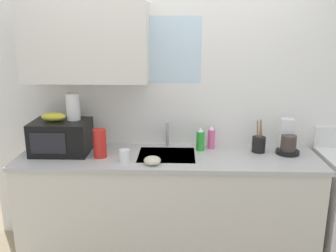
{
  "coord_description": "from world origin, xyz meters",
  "views": [
    {
      "loc": [
        0.09,
        -2.79,
        1.91
      ],
      "look_at": [
        0.0,
        0.0,
        1.15
      ],
      "focal_mm": 38.97,
      "sensor_mm": 36.0,
      "label": 1
    }
  ],
  "objects_px": {
    "microwave": "(61,137)",
    "coffee_maker": "(287,141)",
    "dish_soap_bottle_pink": "(211,138)",
    "small_bowl": "(152,160)",
    "cereal_canister": "(100,143)",
    "paper_towel_roll": "(73,107)",
    "mug_white": "(125,156)",
    "dish_soap_bottle_green": "(200,140)",
    "utensil_crock": "(259,144)",
    "banana_bunch": "(54,117)"
  },
  "relations": [
    {
      "from": "utensil_crock",
      "to": "banana_bunch",
      "type": "bearing_deg",
      "value": -177.63
    },
    {
      "from": "dish_soap_bottle_pink",
      "to": "cereal_canister",
      "type": "distance_m",
      "value": 0.94
    },
    {
      "from": "dish_soap_bottle_green",
      "to": "small_bowl",
      "type": "xyz_separation_m",
      "value": [
        -0.38,
        -0.35,
        -0.06
      ]
    },
    {
      "from": "paper_towel_roll",
      "to": "dish_soap_bottle_green",
      "type": "distance_m",
      "value": 1.09
    },
    {
      "from": "microwave",
      "to": "mug_white",
      "type": "relative_size",
      "value": 4.84
    },
    {
      "from": "dish_soap_bottle_pink",
      "to": "utensil_crock",
      "type": "xyz_separation_m",
      "value": [
        0.39,
        -0.08,
        -0.02
      ]
    },
    {
      "from": "microwave",
      "to": "coffee_maker",
      "type": "xyz_separation_m",
      "value": [
        1.86,
        0.06,
        -0.03
      ]
    },
    {
      "from": "paper_towel_roll",
      "to": "cereal_canister",
      "type": "bearing_deg",
      "value": -32.01
    },
    {
      "from": "dish_soap_bottle_green",
      "to": "mug_white",
      "type": "xyz_separation_m",
      "value": [
        -0.6,
        -0.29,
        -0.05
      ]
    },
    {
      "from": "coffee_maker",
      "to": "dish_soap_bottle_pink",
      "type": "xyz_separation_m",
      "value": [
        -0.62,
        0.09,
        -0.01
      ]
    },
    {
      "from": "utensil_crock",
      "to": "dish_soap_bottle_green",
      "type": "bearing_deg",
      "value": 176.63
    },
    {
      "from": "paper_towel_roll",
      "to": "cereal_canister",
      "type": "height_order",
      "value": "paper_towel_roll"
    },
    {
      "from": "dish_soap_bottle_green",
      "to": "utensil_crock",
      "type": "relative_size",
      "value": 0.73
    },
    {
      "from": "cereal_canister",
      "to": "small_bowl",
      "type": "xyz_separation_m",
      "value": [
        0.43,
        -0.15,
        -0.08
      ]
    },
    {
      "from": "cereal_canister",
      "to": "mug_white",
      "type": "relative_size",
      "value": 2.42
    },
    {
      "from": "dish_soap_bottle_green",
      "to": "microwave",
      "type": "bearing_deg",
      "value": -175.04
    },
    {
      "from": "dish_soap_bottle_pink",
      "to": "small_bowl",
      "type": "relative_size",
      "value": 1.55
    },
    {
      "from": "cereal_canister",
      "to": "utensil_crock",
      "type": "xyz_separation_m",
      "value": [
        1.29,
        0.17,
        -0.04
      ]
    },
    {
      "from": "microwave",
      "to": "small_bowl",
      "type": "height_order",
      "value": "microwave"
    },
    {
      "from": "banana_bunch",
      "to": "cereal_canister",
      "type": "height_order",
      "value": "banana_bunch"
    },
    {
      "from": "paper_towel_roll",
      "to": "dish_soap_bottle_pink",
      "type": "relative_size",
      "value": 1.09
    },
    {
      "from": "mug_white",
      "to": "coffee_maker",
      "type": "bearing_deg",
      "value": 10.7
    },
    {
      "from": "dish_soap_bottle_pink",
      "to": "small_bowl",
      "type": "distance_m",
      "value": 0.63
    },
    {
      "from": "dish_soap_bottle_pink",
      "to": "cereal_canister",
      "type": "height_order",
      "value": "cereal_canister"
    },
    {
      "from": "banana_bunch",
      "to": "dish_soap_bottle_pink",
      "type": "bearing_deg",
      "value": 6.62
    },
    {
      "from": "dish_soap_bottle_green",
      "to": "mug_white",
      "type": "bearing_deg",
      "value": -154.33
    },
    {
      "from": "microwave",
      "to": "cereal_canister",
      "type": "height_order",
      "value": "microwave"
    },
    {
      "from": "banana_bunch",
      "to": "dish_soap_bottle_green",
      "type": "xyz_separation_m",
      "value": [
        1.2,
        0.1,
        -0.21
      ]
    },
    {
      "from": "banana_bunch",
      "to": "dish_soap_bottle_green",
      "type": "bearing_deg",
      "value": 4.69
    },
    {
      "from": "mug_white",
      "to": "dish_soap_bottle_green",
      "type": "bearing_deg",
      "value": 25.67
    },
    {
      "from": "microwave",
      "to": "dish_soap_bottle_green",
      "type": "height_order",
      "value": "microwave"
    },
    {
      "from": "mug_white",
      "to": "dish_soap_bottle_pink",
      "type": "bearing_deg",
      "value": 26.05
    },
    {
      "from": "paper_towel_roll",
      "to": "dish_soap_bottle_green",
      "type": "xyz_separation_m",
      "value": [
        1.05,
        0.05,
        -0.29
      ]
    },
    {
      "from": "coffee_maker",
      "to": "utensil_crock",
      "type": "bearing_deg",
      "value": 177.14
    },
    {
      "from": "dish_soap_bottle_green",
      "to": "mug_white",
      "type": "height_order",
      "value": "dish_soap_bottle_green"
    },
    {
      "from": "microwave",
      "to": "cereal_canister",
      "type": "distance_m",
      "value": 0.35
    },
    {
      "from": "paper_towel_roll",
      "to": "utensil_crock",
      "type": "height_order",
      "value": "paper_towel_roll"
    },
    {
      "from": "banana_bunch",
      "to": "small_bowl",
      "type": "bearing_deg",
      "value": -16.97
    },
    {
      "from": "microwave",
      "to": "banana_bunch",
      "type": "xyz_separation_m",
      "value": [
        -0.05,
        0.0,
        0.17
      ]
    },
    {
      "from": "paper_towel_roll",
      "to": "small_bowl",
      "type": "distance_m",
      "value": 0.81
    },
    {
      "from": "paper_towel_roll",
      "to": "banana_bunch",
      "type": "bearing_deg",
      "value": -161.57
    },
    {
      "from": "small_bowl",
      "to": "paper_towel_roll",
      "type": "bearing_deg",
      "value": 155.86
    },
    {
      "from": "coffee_maker",
      "to": "cereal_canister",
      "type": "distance_m",
      "value": 1.53
    },
    {
      "from": "microwave",
      "to": "coffee_maker",
      "type": "distance_m",
      "value": 1.87
    },
    {
      "from": "coffee_maker",
      "to": "utensil_crock",
      "type": "relative_size",
      "value": 1.02
    },
    {
      "from": "dish_soap_bottle_green",
      "to": "utensil_crock",
      "type": "distance_m",
      "value": 0.49
    },
    {
      "from": "banana_bunch",
      "to": "coffee_maker",
      "type": "bearing_deg",
      "value": 1.75
    },
    {
      "from": "mug_white",
      "to": "cereal_canister",
      "type": "bearing_deg",
      "value": 156.75
    },
    {
      "from": "microwave",
      "to": "dish_soap_bottle_pink",
      "type": "distance_m",
      "value": 1.26
    },
    {
      "from": "dish_soap_bottle_green",
      "to": "small_bowl",
      "type": "relative_size",
      "value": 1.54
    }
  ]
}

